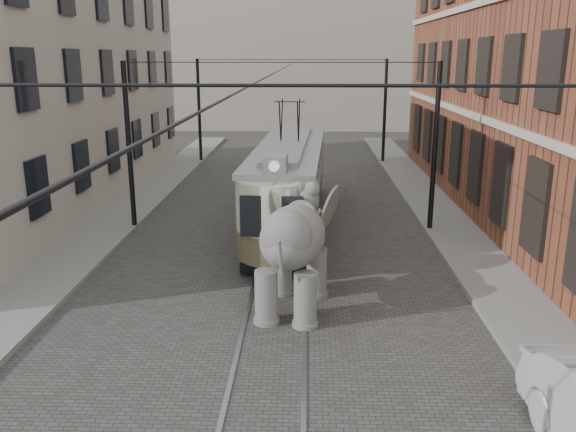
{
  "coord_description": "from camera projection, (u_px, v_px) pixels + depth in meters",
  "views": [
    {
      "loc": [
        0.75,
        -14.71,
        6.18
      ],
      "look_at": [
        0.25,
        0.25,
        2.1
      ],
      "focal_mm": 36.87,
      "sensor_mm": 36.0,
      "label": 1
    }
  ],
  "objects": [
    {
      "name": "tram",
      "position": [
        290.0,
        163.0,
        21.91
      ],
      "size": [
        2.93,
        11.7,
        4.6
      ],
      "primitive_type": null,
      "rotation": [
        0.0,
        0.0,
        -0.05
      ],
      "color": "#BDB999",
      "rests_on": "ground"
    },
    {
      "name": "sidewalk_right",
      "position": [
        505.0,
        294.0,
        15.62
      ],
      "size": [
        2.0,
        60.0,
        0.15
      ],
      "primitive_type": "cube",
      "color": "slate",
      "rests_on": "ground"
    },
    {
      "name": "elephant",
      "position": [
        293.0,
        253.0,
        14.55
      ],
      "size": [
        3.35,
        5.13,
        2.93
      ],
      "primitive_type": null,
      "rotation": [
        0.0,
        0.0,
        -0.16
      ],
      "color": "#5C5A55",
      "rests_on": "ground"
    },
    {
      "name": "brick_building",
      "position": [
        576.0,
        60.0,
        22.58
      ],
      "size": [
        8.0,
        26.0,
        12.0
      ],
      "primitive_type": "cube",
      "color": "brown",
      "rests_on": "ground"
    },
    {
      "name": "ground",
      "position": [
        278.0,
        294.0,
        15.83
      ],
      "size": [
        120.0,
        120.0,
        0.0
      ],
      "primitive_type": "plane",
      "color": "#43403E"
    },
    {
      "name": "sidewalk_left",
      "position": [
        39.0,
        288.0,
        16.02
      ],
      "size": [
        2.0,
        60.0,
        0.15
      ],
      "primitive_type": "cube",
      "color": "slate",
      "rests_on": "ground"
    },
    {
      "name": "catenary",
      "position": [
        279.0,
        153.0,
        19.87
      ],
      "size": [
        11.0,
        30.2,
        6.0
      ],
      "primitive_type": null,
      "color": "black",
      "rests_on": "ground"
    },
    {
      "name": "distant_block",
      "position": [
        300.0,
        46.0,
        52.56
      ],
      "size": [
        28.0,
        10.0,
        14.0
      ],
      "primitive_type": "cube",
      "color": "#A09784",
      "rests_on": "ground"
    },
    {
      "name": "stucco_building",
      "position": [
        25.0,
        85.0,
        24.51
      ],
      "size": [
        7.0,
        24.0,
        10.0
      ],
      "primitive_type": "cube",
      "color": "#A09784",
      "rests_on": "ground"
    },
    {
      "name": "tram_rails",
      "position": [
        278.0,
        293.0,
        15.83
      ],
      "size": [
        1.54,
        80.0,
        0.02
      ],
      "primitive_type": null,
      "color": "slate",
      "rests_on": "ground"
    }
  ]
}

